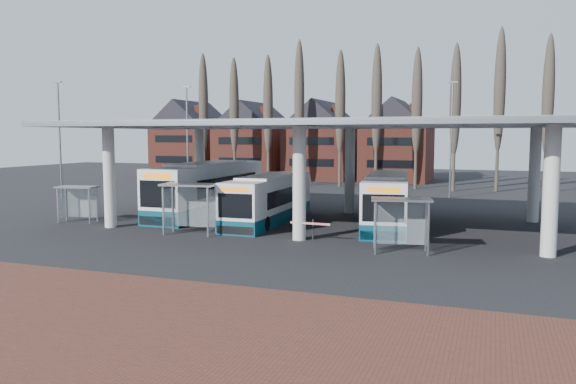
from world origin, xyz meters
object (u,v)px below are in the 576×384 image
(bus_1, at_px, (269,200))
(shelter_1, at_px, (191,197))
(shelter_0, at_px, (78,196))
(bus_2, at_px, (387,201))
(shelter_2, at_px, (401,213))
(bus_0, at_px, (209,189))

(bus_1, height_order, shelter_1, bus_1)
(shelter_0, bearing_deg, bus_1, 9.28)
(bus_2, relative_size, shelter_2, 3.91)
(bus_2, xyz_separation_m, shelter_1, (-9.74, -6.95, 0.56))
(bus_2, height_order, shelter_0, bus_2)
(bus_1, bearing_deg, bus_2, 8.33)
(bus_0, bearing_deg, bus_2, -4.41)
(bus_1, bearing_deg, shelter_2, -37.41)
(shelter_1, xyz_separation_m, shelter_2, (11.82, -1.03, -0.19))
(shelter_0, distance_m, shelter_1, 9.02)
(bus_1, bearing_deg, shelter_1, -115.52)
(bus_2, bearing_deg, bus_1, -177.95)
(bus_1, height_order, shelter_0, bus_1)
(bus_2, height_order, shelter_1, bus_2)
(bus_0, height_order, shelter_2, bus_0)
(bus_1, relative_size, bus_2, 0.93)
(shelter_0, distance_m, shelter_2, 20.87)
(shelter_0, xyz_separation_m, shelter_2, (20.73, -2.38, 0.20))
(bus_0, relative_size, shelter_0, 4.89)
(bus_1, xyz_separation_m, shelter_0, (-11.38, -4.29, 0.25))
(bus_0, height_order, shelter_1, bus_0)
(bus_0, relative_size, shelter_1, 4.08)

